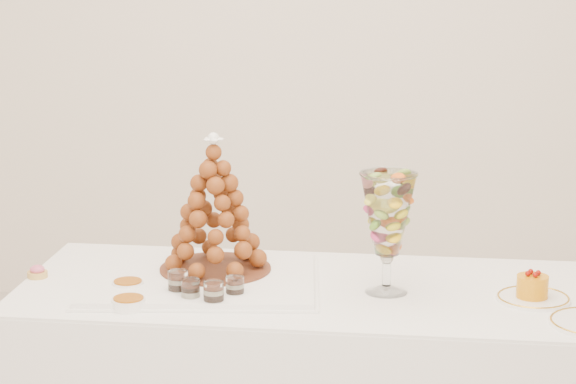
{
  "coord_description": "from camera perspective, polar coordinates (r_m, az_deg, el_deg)",
  "views": [
    {
      "loc": [
        0.29,
        -2.97,
        1.71
      ],
      "look_at": [
        0.02,
        0.22,
        0.95
      ],
      "focal_mm": 70.0,
      "sensor_mm": 36.0,
      "label": 1
    }
  ],
  "objects": [
    {
      "name": "croquembouche",
      "position": [
        3.32,
        -3.76,
        -0.62
      ],
      "size": [
        0.34,
        0.34,
        0.42
      ],
      "rotation": [
        0.0,
        0.0,
        0.28
      ],
      "color": "#602D19",
      "rests_on": "lace_tray"
    },
    {
      "name": "mousse_cake",
      "position": [
        3.23,
        12.31,
        -4.69
      ],
      "size": [
        0.09,
        0.09,
        0.08
      ],
      "color": "orange",
      "rests_on": "cake_plate"
    },
    {
      "name": "cake_plate",
      "position": [
        3.24,
        12.35,
        -5.31
      ],
      "size": [
        0.21,
        0.21,
        0.01
      ],
      "primitive_type": "cylinder",
      "color": "white",
      "rests_on": "buffet_table"
    },
    {
      "name": "ramekin_back",
      "position": [
        3.27,
        -8.13,
        -4.77
      ],
      "size": [
        0.09,
        0.09,
        0.03
      ],
      "primitive_type": "cylinder",
      "color": "white",
      "rests_on": "buffet_table"
    },
    {
      "name": "ramekin_front",
      "position": [
        3.12,
        -8.1,
        -5.64
      ],
      "size": [
        0.09,
        0.09,
        0.03
      ],
      "primitive_type": "cylinder",
      "color": "white",
      "rests_on": "buffet_table"
    },
    {
      "name": "verrine_d",
      "position": [
        3.13,
        -4.97,
        -5.08
      ],
      "size": [
        0.07,
        0.07,
        0.07
      ],
      "primitive_type": "cylinder",
      "rotation": [
        0.0,
        0.0,
        -0.29
      ],
      "color": "white",
      "rests_on": "buffet_table"
    },
    {
      "name": "verrine_a",
      "position": [
        3.19,
        -5.6,
        -4.68
      ],
      "size": [
        0.07,
        0.07,
        0.08
      ],
      "primitive_type": "cylinder",
      "rotation": [
        0.0,
        0.0,
        -0.31
      ],
      "color": "white",
      "rests_on": "buffet_table"
    },
    {
      "name": "macaron_vase",
      "position": [
        3.18,
        5.09,
        -1.21
      ],
      "size": [
        0.16,
        0.16,
        0.35
      ],
      "color": "white",
      "rests_on": "buffet_table"
    },
    {
      "name": "verrine_b",
      "position": [
        3.16,
        -4.98,
        -4.99
      ],
      "size": [
        0.06,
        0.06,
        0.07
      ],
      "primitive_type": "cylinder",
      "rotation": [
        0.0,
        0.0,
        -0.25
      ],
      "color": "white",
      "rests_on": "buffet_table"
    },
    {
      "name": "verrine_e",
      "position": [
        3.1,
        -3.79,
        -5.23
      ],
      "size": [
        0.07,
        0.07,
        0.08
      ],
      "primitive_type": "cylinder",
      "rotation": [
        0.0,
        0.0,
        -0.32
      ],
      "color": "white",
      "rests_on": "buffet_table"
    },
    {
      "name": "verrine_c",
      "position": [
        3.16,
        -2.71,
        -4.92
      ],
      "size": [
        0.05,
        0.05,
        0.07
      ],
      "primitive_type": "cylinder",
      "rotation": [
        0.0,
        0.0,
        -0.05
      ],
      "color": "white",
      "rests_on": "buffet_table"
    },
    {
      "name": "pink_tart",
      "position": [
        3.44,
        -12.61,
        -3.99
      ],
      "size": [
        0.06,
        0.06,
        0.04
      ],
      "color": "tan",
      "rests_on": "buffet_table"
    },
    {
      "name": "lace_tray",
      "position": [
        3.32,
        -4.45,
        -4.47
      ],
      "size": [
        0.7,
        0.54,
        0.02
      ],
      "primitive_type": "cube",
      "rotation": [
        0.0,
        0.0,
        0.07
      ],
      "color": "white",
      "rests_on": "buffet_table"
    }
  ]
}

